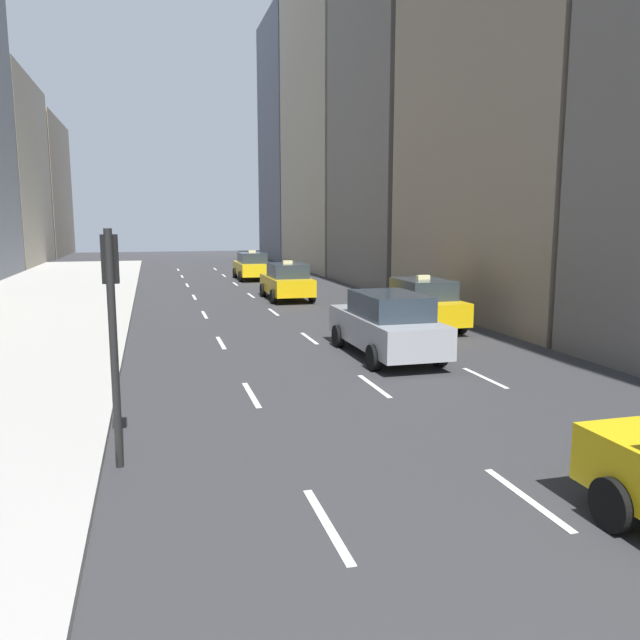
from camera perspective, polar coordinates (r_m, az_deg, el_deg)
The scene contains 8 objects.
sidewalk_left at distance 26.62m, azimuth -25.45°, elevation 0.33°, with size 8.00×66.00×0.15m, color #ADAAA3.
lane_markings at distance 22.74m, azimuth -2.84°, elevation -0.32°, with size 5.72×56.00×0.01m.
building_row_right at distance 36.60m, azimuth 8.68°, elevation 21.92°, with size 6.00×67.90×29.25m.
taxi_lead at distance 39.99m, azimuth -6.25°, elevation 4.94°, with size 2.02×4.40×1.87m.
taxi_second at distance 21.92m, azimuth 9.14°, elevation 1.53°, with size 2.02×4.40×1.87m.
taxi_third at distance 29.60m, azimuth -3.05°, elevation 3.56°, with size 2.02×4.40×1.87m.
sedan_black_near at distance 17.18m, azimuth 6.10°, elevation -0.38°, with size 2.02×4.93×1.79m.
traffic_light_pole at distance 9.71m, azimuth -18.47°, elevation 0.92°, with size 0.24×0.42×3.60m.
Camera 1 is at (-2.16, 1.07, 3.70)m, focal length 35.00 mm.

